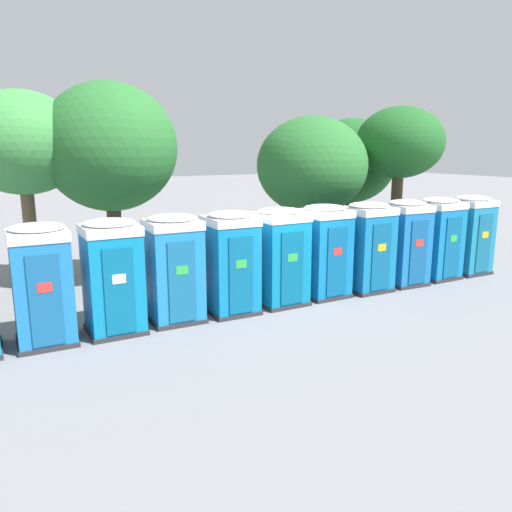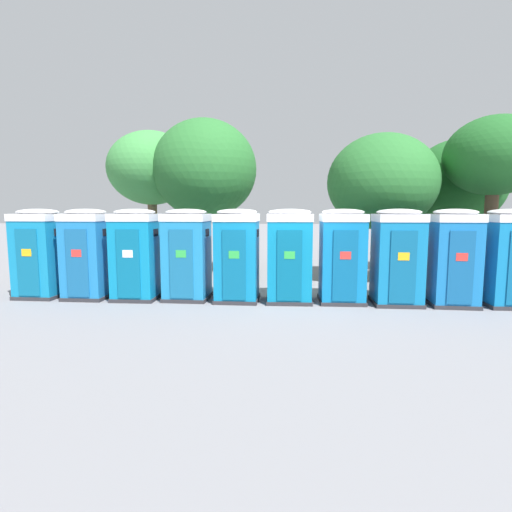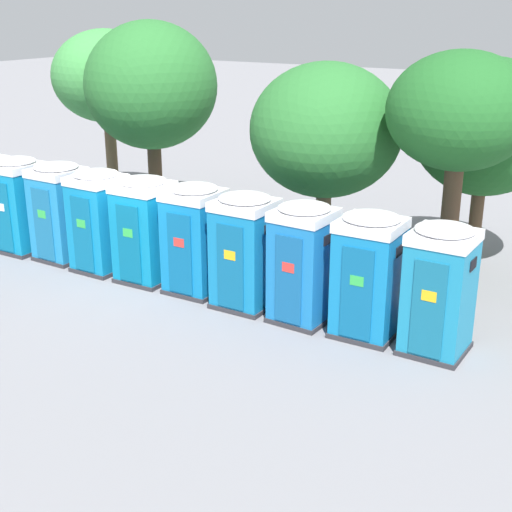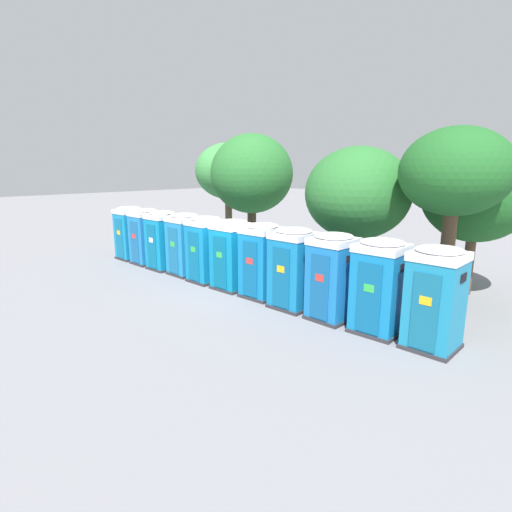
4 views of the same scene
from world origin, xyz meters
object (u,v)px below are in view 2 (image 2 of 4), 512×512
Objects in this scene: portapotty_2 at (136,254)px; street_tree_3 at (382,183)px; portapotty_6 at (342,255)px; street_tree_0 at (495,158)px; portapotty_8 at (453,257)px; street_tree_2 at (205,170)px; portapotty_0 at (40,253)px; portapotty_5 at (289,255)px; portapotty_1 at (88,253)px; portapotty_7 at (397,256)px; street_tree_1 at (151,169)px; portapotty_3 at (187,254)px; portapotty_4 at (237,255)px; portapotty_9 at (509,257)px; street_tree_4 at (457,184)px.

street_tree_3 reaches higher than portapotty_2.
portapotty_6 is 6.34m from street_tree_0.
street_tree_2 is at bearing 148.99° from portapotty_8.
portapotty_8 is at bearing -0.83° from portapotty_0.
portapotty_0 is at bearing 179.50° from portapotty_5.
portapotty_6 is (7.14, 0.01, -0.00)m from portapotty_1.
portapotty_6 is 1.00× the size of portapotty_7.
portapotty_1 is 5.72m from street_tree_1.
street_tree_0 reaches higher than portapotty_0.
portapotty_3 is (2.86, 0.05, -0.00)m from portapotty_1.
portapotty_5 is at bearing -42.29° from street_tree_1.
street_tree_2 is at bearing 94.37° from portapotty_3.
portapotty_4 is at bearing -178.83° from portapotty_6.
street_tree_0 is (10.77, 2.59, 2.87)m from portapotty_2.
portapotty_5 and portapotty_9 have the same top height.
street_tree_3 reaches higher than portapotty_0.
street_tree_4 reaches higher than portapotty_4.
portapotty_7 is at bearing -143.60° from street_tree_0.
street_tree_1 is (-1.19, 4.99, 2.84)m from portapotty_2.
street_tree_4 is at bearing 45.60° from portapotty_6.
street_tree_0 reaches higher than street_tree_3.
street_tree_1 is (1.67, 4.92, 2.84)m from portapotty_0.
street_tree_0 is 1.05× the size of street_tree_4.
portapotty_0 is at bearing 178.60° from portapotty_2.
portapotty_6 is (2.86, 0.06, -0.00)m from portapotty_4.
street_tree_4 reaches higher than portapotty_8.
portapotty_4 is 4.29m from portapotty_7.
portapotty_5 is at bearing -178.35° from portapotty_6.
portapotty_1 and portapotty_2 have the same top height.
street_tree_0 is at bearing -11.33° from street_tree_1.
portapotty_1 is at bearing 179.74° from portapotty_5.
portapotty_6 is at bearing -0.14° from portapotty_0.
portapotty_7 and portapotty_8 have the same top height.
portapotty_2 is at bearing 179.66° from portapotty_9.
street_tree_2 reaches higher than portapotty_7.
portapotty_0 is 0.47× the size of street_tree_0.
street_tree_3 is at bearing 61.14° from portapotty_6.
portapotty_5 is at bearing -0.26° from portapotty_1.
portapotty_8 is (7.14, -0.18, 0.00)m from portapotty_3.
portapotty_5 is 6.07m from street_tree_2.
street_tree_0 reaches higher than portapotty_6.
portapotty_6 is 4.29m from portapotty_9.
street_tree_2 is (2.29, -0.59, -0.11)m from street_tree_1.
street_tree_1 is at bearing 118.10° from portapotty_3.
street_tree_1 is (-11.95, 2.39, -0.03)m from street_tree_0.
street_tree_3 is (8.62, -1.82, -0.70)m from street_tree_1.
portapotty_4 and portapotty_8 have the same top height.
portapotty_4 is at bearing -0.20° from portapotty_2.
portapotty_5 is 0.49× the size of street_tree_4.
portapotty_9 is (10.00, -0.06, -0.00)m from portapotty_2.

